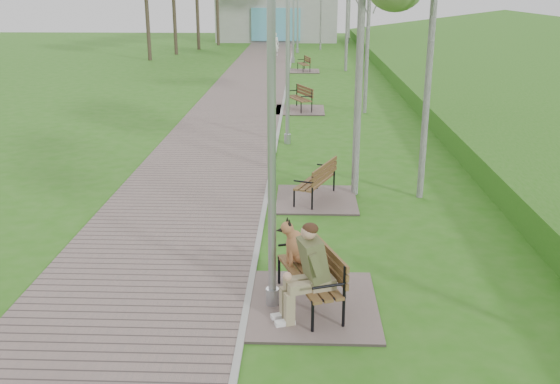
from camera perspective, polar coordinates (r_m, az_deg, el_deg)
The scene contains 12 objects.
walkway at distance 26.08m, azimuth -3.55°, elevation 8.32°, with size 3.50×67.00×0.04m, color #75635F.
kerb at distance 25.96m, azimuth 0.34°, elevation 8.32°, with size 0.10×67.00×0.05m, color #999993.
building_north at distance 55.13m, azimuth -0.26°, elevation 15.74°, with size 10.00×5.20×4.00m.
bench_main at distance 9.25m, azimuth 2.35°, elevation -7.86°, with size 1.96×2.18×1.71m.
bench_second at distance 13.89m, azimuth 3.22°, elevation 0.03°, with size 1.77×1.97×1.09m.
bench_third at distance 24.05m, azimuth 1.75°, elevation 7.95°, with size 1.85×2.06×1.14m.
bench_far at distance 35.27m, azimuth 2.19°, elevation 11.25°, with size 1.65×1.83×1.01m.
lamp_post_near at distance 8.61m, azimuth -0.76°, elevation 3.58°, with size 0.20×0.20×5.08m.
lamp_post_second at distance 18.53m, azimuth 0.71°, elevation 11.73°, with size 0.20×0.20×5.17m.
lamp_post_third at distance 39.09m, azimuth 1.24°, elevation 15.48°, with size 0.21×0.21×5.51m.
lamp_post_far at distance 44.91m, azimuth 1.64°, elevation 16.02°, with size 0.22×0.22×5.78m.
pedestrian_near at distance 43.01m, azimuth -0.49°, elevation 13.37°, with size 0.58×0.38×1.58m, color white.
Camera 1 is at (0.81, -4.05, 4.58)m, focal length 40.00 mm.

